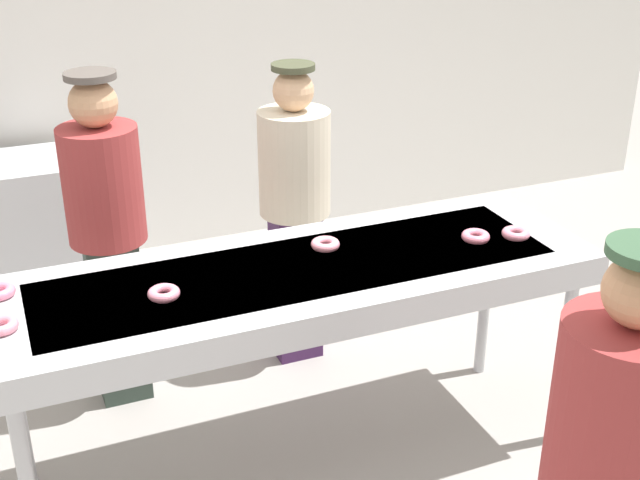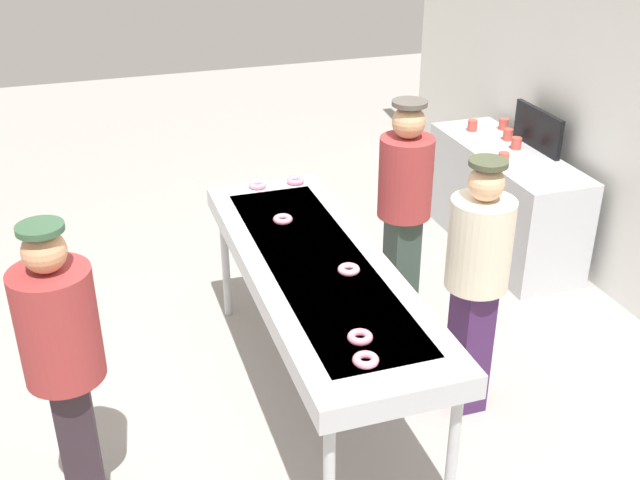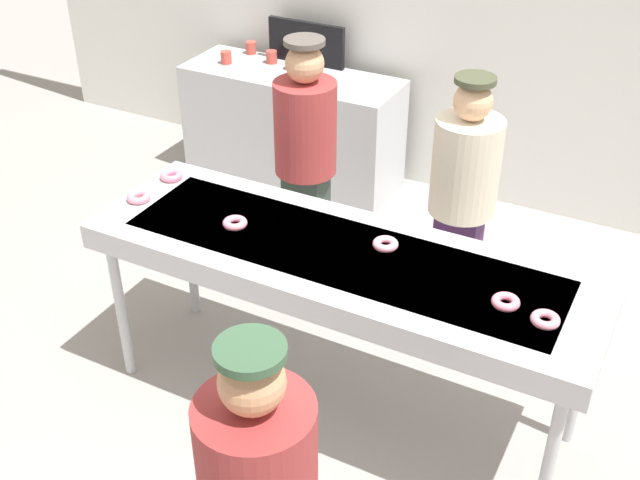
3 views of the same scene
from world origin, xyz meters
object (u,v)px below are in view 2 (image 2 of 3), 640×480
Objects in this scene: strawberry_donut_5 at (360,337)px; paper_cup_4 at (503,158)px; worker_baker at (404,203)px; paper_cup_3 at (472,125)px; worker_assistant at (477,273)px; strawberry_donut_3 at (349,270)px; strawberry_donut_0 at (257,185)px; paper_cup_2 at (504,124)px; fryer_conveyor at (317,273)px; menu_display at (538,129)px; paper_cup_0 at (508,134)px; strawberry_donut_2 at (366,360)px; strawberry_donut_1 at (295,181)px; paper_cup_1 at (516,143)px; strawberry_donut_4 at (283,219)px; prep_counter at (503,200)px; customer_waiting at (63,354)px.

strawberry_donut_5 is 2.82m from paper_cup_4.
worker_baker is at bearing 148.95° from strawberry_donut_5.
paper_cup_4 is at bearing -10.98° from paper_cup_3.
worker_assistant reaches higher than strawberry_donut_5.
paper_cup_3 is at bearing 138.32° from strawberry_donut_3.
paper_cup_4 is at bearing 135.94° from strawberry_donut_5.
strawberry_donut_0 is 2.54m from paper_cup_2.
fryer_conveyor is 0.81m from strawberry_donut_5.
menu_display is at bearing 27.94° from paper_cup_3.
strawberry_donut_0 is 1.28× the size of paper_cup_0.
paper_cup_2 is (-2.94, 2.43, -0.08)m from strawberry_donut_2.
strawberry_donut_1 is 2.02m from paper_cup_1.
strawberry_donut_4 is 0.86m from worker_baker.
paper_cup_1 is (-0.03, 0.08, 0.48)m from prep_counter.
paper_cup_4 is (-0.09, 1.70, -0.08)m from strawberry_donut_1.
paper_cup_3 is 0.15× the size of menu_display.
paper_cup_2 is at bearing 161.75° from paper_cup_1.
strawberry_donut_2 is 1.00× the size of strawberry_donut_5.
paper_cup_0 is (-0.56, 2.30, -0.08)m from strawberry_donut_0.
fryer_conveyor is at bearing -50.17° from paper_cup_2.
prep_counter is 0.57m from paper_cup_4.
worker_baker reaches higher than paper_cup_3.
worker_baker is at bearing -42.29° from paper_cup_3.
strawberry_donut_0 is 0.27m from strawberry_donut_1.
fryer_conveyor is 25.98× the size of paper_cup_3.
strawberry_donut_1 reaches higher than paper_cup_1.
customer_waiting reaches higher than strawberry_donut_0.
paper_cup_1 is 0.53m from paper_cup_3.
strawberry_donut_2 is at bearing -14.91° from strawberry_donut_3.
strawberry_donut_2 reaches higher than paper_cup_1.
worker_baker is at bearing -61.61° from menu_display.
paper_cup_1 is at bearing -35.65° from worker_assistant.
strawberry_donut_4 is at bearing -175.60° from fryer_conveyor.
worker_baker is (-1.62, 0.91, -0.04)m from strawberry_donut_2.
paper_cup_1 and paper_cup_3 have the same top height.
strawberry_donut_4 is at bearing 46.83° from worker_assistant.
strawberry_donut_2 reaches higher than prep_counter.
strawberry_donut_1 is at bearing -79.64° from paper_cup_1.
worker_baker is 1.03× the size of customer_waiting.
strawberry_donut_0 is 1.28× the size of paper_cup_1.
customer_waiting reaches higher than paper_cup_1.
strawberry_donut_2 is at bearing -42.24° from paper_cup_4.
strawberry_donut_1 is (-1.13, 0.21, 0.09)m from fryer_conveyor.
paper_cup_3 is at bearing 124.45° from strawberry_donut_4.
paper_cup_1 is at bearing 124.27° from fryer_conveyor.
prep_counter is 0.73m from paper_cup_3.
paper_cup_4 is at bearing -30.36° from paper_cup_2.
strawberry_donut_5 is at bearing 84.97° from customer_waiting.
strawberry_donut_0 is at bearing -171.92° from strawberry_donut_3.
menu_display reaches higher than paper_cup_0.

